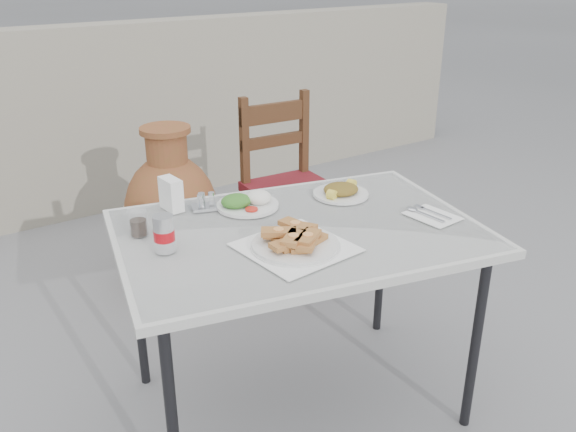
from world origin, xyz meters
TOP-DOWN VIEW (x-y plane):
  - ground at (0.00, 0.00)m, footprint 80.00×80.00m
  - cafe_table at (-0.18, 0.11)m, footprint 1.38×1.09m
  - pide_plate at (-0.28, -0.01)m, footprint 0.34×0.34m
  - salad_rice_plate at (-0.23, 0.37)m, footprint 0.23×0.23m
  - salad_chopped_plate at (0.13, 0.27)m, footprint 0.21×0.21m
  - soda_can at (-0.63, 0.21)m, footprint 0.07×0.07m
  - cola_glass at (-0.65, 0.37)m, footprint 0.06×0.06m
  - napkin_holder at (-0.47, 0.50)m, footprint 0.07×0.10m
  - condiment_caddy at (-0.37, 0.44)m, footprint 0.11×0.10m
  - cutlery_napkin at (0.27, -0.07)m, footprint 0.15×0.19m
  - chair at (0.41, 1.03)m, footprint 0.45×0.45m
  - terracotta_urn at (-0.15, 1.27)m, footprint 0.48×0.48m
  - back_wall at (0.00, 2.50)m, footprint 6.00×0.25m

SIDE VIEW (x-z plane):
  - ground at x=0.00m, z-range 0.00..0.00m
  - terracotta_urn at x=-0.15m, z-range -0.03..0.81m
  - chair at x=0.41m, z-range 0.02..0.96m
  - back_wall at x=0.00m, z-range 0.00..1.20m
  - cafe_table at x=-0.18m, z-range 0.32..1.06m
  - cutlery_napkin at x=0.27m, z-range 0.74..0.75m
  - salad_chopped_plate at x=0.13m, z-range 0.74..0.78m
  - salad_rice_plate at x=-0.23m, z-range 0.74..0.79m
  - condiment_caddy at x=-0.37m, z-range 0.73..0.80m
  - pide_plate at x=-0.28m, z-range 0.74..0.80m
  - cola_glass at x=-0.65m, z-range 0.74..0.83m
  - napkin_holder at x=-0.47m, z-range 0.74..0.86m
  - soda_can at x=-0.63m, z-range 0.74..0.86m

